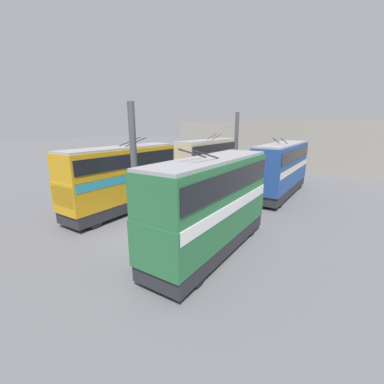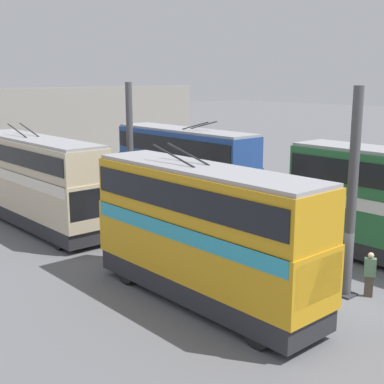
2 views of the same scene
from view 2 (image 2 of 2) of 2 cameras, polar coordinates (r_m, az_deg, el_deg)
ground_plane at (r=21.46m, az=16.78°, el=-10.75°), size 240.00×240.00×0.00m
depot_back_wall at (r=43.96m, az=-18.49°, el=5.70°), size 0.50×36.00×7.28m
support_column_near at (r=20.46m, az=16.68°, el=-0.62°), size 0.67×0.67×7.88m
support_column_far at (r=30.21m, az=-6.61°, el=3.85°), size 0.67×0.67×7.88m
bus_left_far at (r=33.56m, az=-0.83°, el=3.11°), size 10.93×2.54×5.62m
bus_right_mid at (r=19.21m, az=1.26°, el=-3.75°), size 10.01×2.54×5.70m
bus_right_far at (r=30.12m, az=-16.17°, el=1.53°), size 11.17×2.54×5.59m
person_aisle_foreground at (r=21.41m, az=18.42°, el=-8.23°), size 0.48×0.44×1.75m
person_by_right_row at (r=21.82m, az=5.62°, el=-7.47°), size 0.43×0.27×1.61m
person_aisle_midway at (r=27.58m, az=-1.68°, el=-2.94°), size 0.38×0.48×1.80m
oil_drum at (r=26.64m, az=8.10°, el=-4.72°), size 0.62×0.62×0.94m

